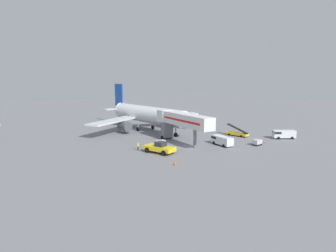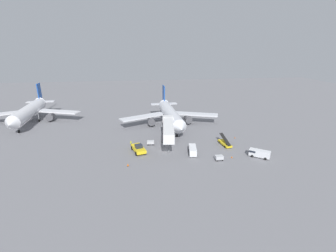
% 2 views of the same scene
% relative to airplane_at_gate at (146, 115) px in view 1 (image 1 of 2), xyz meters
% --- Properties ---
extents(ground_plane, '(300.00, 300.00, 0.00)m').
position_rel_airplane_at_gate_xyz_m(ground_plane, '(-4.45, -23.06, -4.54)').
color(ground_plane, slate).
extents(airplane_at_gate, '(37.86, 37.23, 12.94)m').
position_rel_airplane_at_gate_xyz_m(airplane_at_gate, '(0.00, 0.00, 0.00)').
color(airplane_at_gate, silver).
rests_on(airplane_at_gate, ground).
extents(jet_bridge, '(5.49, 18.66, 7.12)m').
position_rel_airplane_at_gate_xyz_m(jet_bridge, '(-3.33, -18.57, 0.79)').
color(jet_bridge, silver).
rests_on(jet_bridge, ground).
extents(pushback_tug, '(4.37, 6.91, 2.33)m').
position_rel_airplane_at_gate_xyz_m(pushback_tug, '(-12.49, -22.61, -3.45)').
color(pushback_tug, yellow).
rests_on(pushback_tug, ground).
extents(belt_loader_truck, '(2.55, 6.11, 2.95)m').
position_rel_airplane_at_gate_xyz_m(belt_loader_truck, '(13.73, -21.36, -3.79)').
color(belt_loader_truck, yellow).
rests_on(belt_loader_truck, ground).
extents(service_van_far_left, '(5.39, 4.77, 2.09)m').
position_rel_airplane_at_gate_xyz_m(service_van_far_left, '(19.87, -30.70, -3.33)').
color(service_van_far_left, silver).
rests_on(service_van_far_left, ground).
extents(service_van_rear_right, '(2.88, 5.76, 2.03)m').
position_rel_airplane_at_gate_xyz_m(service_van_rear_right, '(2.56, -25.83, -3.36)').
color(service_van_rear_right, white).
rests_on(service_van_rear_right, ground).
extents(baggage_cart_near_left, '(2.25, 1.41, 1.30)m').
position_rel_airplane_at_gate_xyz_m(baggage_cart_near_left, '(-8.71, -17.82, -3.80)').
color(baggage_cart_near_left, '#38383D').
rests_on(baggage_cart_near_left, ground).
extents(baggage_cart_rear_left, '(2.07, 1.44, 1.31)m').
position_rel_airplane_at_gate_xyz_m(baggage_cart_rear_left, '(8.54, -30.96, -3.80)').
color(baggage_cart_rear_left, '#38383D').
rests_on(baggage_cart_rear_left, ground).
extents(ground_crew_worker_foreground, '(0.42, 0.42, 1.69)m').
position_rel_airplane_at_gate_xyz_m(ground_crew_worker_foreground, '(-14.65, -17.95, -3.64)').
color(ground_crew_worker_foreground, '#1E2333').
rests_on(ground_crew_worker_foreground, ground).
extents(safety_cone_alpha, '(0.50, 0.50, 0.76)m').
position_rel_airplane_at_gate_xyz_m(safety_cone_alpha, '(-15.38, -30.90, -4.16)').
color(safety_cone_alpha, black).
rests_on(safety_cone_alpha, ground).
extents(safety_cone_bravo, '(0.33, 0.33, 0.51)m').
position_rel_airplane_at_gate_xyz_m(safety_cone_bravo, '(19.14, -16.23, -4.29)').
color(safety_cone_bravo, black).
rests_on(safety_cone_bravo, ground).
extents(safety_cone_charlie, '(0.39, 0.39, 0.59)m').
position_rel_airplane_at_gate_xyz_m(safety_cone_charlie, '(12.46, -30.14, -4.24)').
color(safety_cone_charlie, black).
rests_on(safety_cone_charlie, ground).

